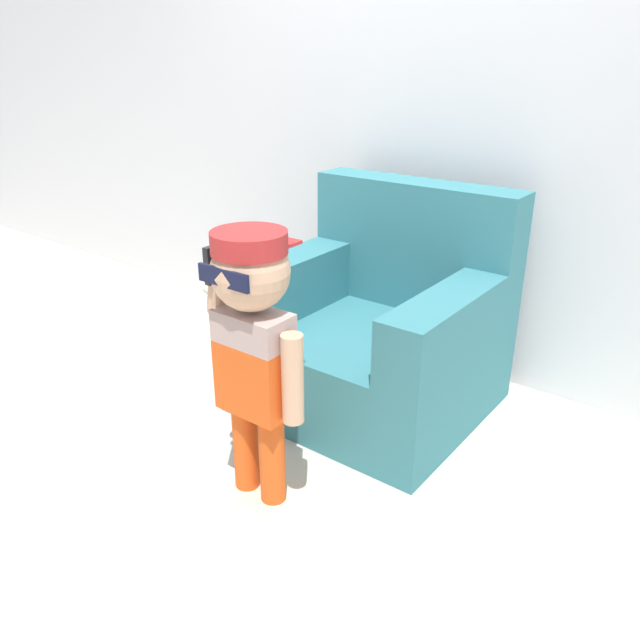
{
  "coord_description": "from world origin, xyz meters",
  "views": [
    {
      "loc": [
        1.61,
        -2.12,
        1.54
      ],
      "look_at": [
        0.24,
        -0.33,
        0.57
      ],
      "focal_mm": 35.0,
      "sensor_mm": 36.0,
      "label": 1
    }
  ],
  "objects": [
    {
      "name": "armchair",
      "position": [
        0.22,
        0.14,
        0.35
      ],
      "size": [
        1.02,
        0.95,
        0.99
      ],
      "color": "teal",
      "rests_on": "ground_plane"
    },
    {
      "name": "person_child",
      "position": [
        0.26,
        -0.73,
        0.68
      ],
      "size": [
        0.42,
        0.31,
        1.02
      ],
      "color": "#E05119",
      "rests_on": "ground_plane"
    },
    {
      "name": "wall_back",
      "position": [
        0.0,
        0.7,
        1.3
      ],
      "size": [
        10.0,
        0.05,
        2.6
      ],
      "color": "silver",
      "rests_on": "ground_plane"
    },
    {
      "name": "side_table",
      "position": [
        -0.59,
        0.03,
        0.26
      ],
      "size": [
        0.35,
        0.35,
        0.43
      ],
      "color": "beige",
      "rests_on": "ground_plane"
    },
    {
      "name": "ground_plane",
      "position": [
        0.0,
        0.0,
        0.0
      ],
      "size": [
        10.0,
        10.0,
        0.0
      ],
      "primitive_type": "plane",
      "color": "beige"
    }
  ]
}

